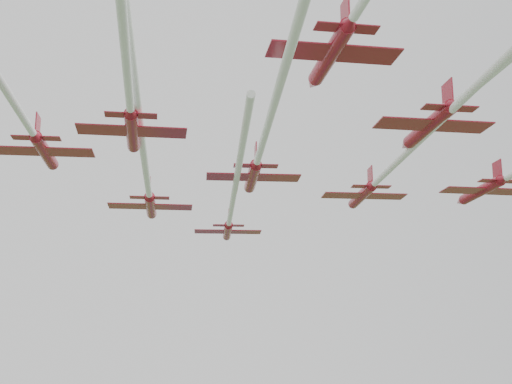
{
  "coord_description": "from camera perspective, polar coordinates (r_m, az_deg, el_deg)",
  "views": [
    {
      "loc": [
        -6.62,
        -72.43,
        34.41
      ],
      "look_at": [
        0.37,
        4.08,
        52.96
      ],
      "focal_mm": 50.0,
      "sensor_mm": 36.0,
      "label": 1
    }
  ],
  "objects": [
    {
      "name": "jet_lead",
      "position": [
        86.16,
        -2.0,
        -1.45
      ],
      "size": [
        9.27,
        58.78,
        2.78
      ],
      "rotation": [
        0.0,
        0.0,
        -0.02
      ],
      "color": "maroon"
    },
    {
      "name": "jet_row2_left",
      "position": [
        71.87,
        -8.76,
        1.39
      ],
      "size": [
        9.91,
        61.81,
        2.96
      ],
      "rotation": [
        0.0,
        0.0,
        0.02
      ],
      "color": "maroon"
    },
    {
      "name": "jet_row2_right",
      "position": [
        74.89,
        10.72,
        1.89
      ],
      "size": [
        9.83,
        55.86,
        2.96
      ],
      "rotation": [
        0.0,
        0.0,
        0.0
      ],
      "color": "maroon"
    },
    {
      "name": "jet_row3_left",
      "position": [
        58.16,
        -19.37,
        7.71
      ],
      "size": [
        9.8,
        65.7,
        2.94
      ],
      "rotation": [
        0.0,
        0.0,
        0.02
      ],
      "color": "maroon"
    },
    {
      "name": "jet_row3_mid",
      "position": [
        57.2,
        0.87,
        5.11
      ],
      "size": [
        9.35,
        62.01,
        2.81
      ],
      "rotation": [
        0.0,
        0.0,
        -0.01
      ],
      "color": "maroon"
    },
    {
      "name": "jet_row4_left",
      "position": [
        48.55,
        -10.15,
        8.06
      ],
      "size": [
        8.53,
        43.14,
        2.54
      ],
      "rotation": [
        0.0,
        0.0,
        0.05
      ],
      "color": "maroon"
    },
    {
      "name": "jet_row4_right",
      "position": [
        53.84,
        18.04,
        8.8
      ],
      "size": [
        9.94,
        51.91,
        2.95
      ],
      "rotation": [
        0.0,
        0.0,
        0.06
      ],
      "color": "maroon"
    }
  ]
}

